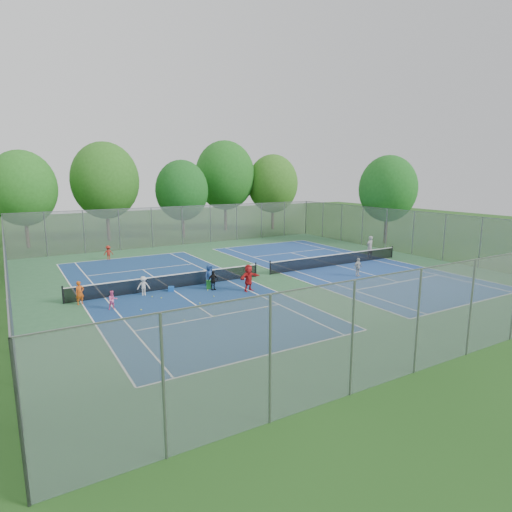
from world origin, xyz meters
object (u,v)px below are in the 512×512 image
Objects in this scene: net_right at (337,260)px; instructor at (370,247)px; ball_hopper at (209,285)px; net_left at (171,282)px; ball_crate at (171,289)px.

instructor is at bearing 11.32° from net_right.
ball_hopper is at bearing 4.81° from instructor.
net_left reaches higher than ball_crate.
ball_hopper is at bearing -31.24° from net_left.
instructor is at bearing 2.82° from net_left.
instructor is (18.75, 1.50, 0.83)m from ball_crate.
ball_hopper is (2.27, -0.69, 0.13)m from ball_crate.
instructor reaches higher than net_left.
net_right is 6.60× the size of instructor.
ball_crate is at bearing 163.20° from ball_hopper.
net_left is 36.68× the size of ball_crate.
net_right is at bearing 8.58° from instructor.
net_right is 36.68× the size of ball_crate.
net_right is 4.69m from instructor.
ball_crate is 0.62× the size of ball_hopper.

